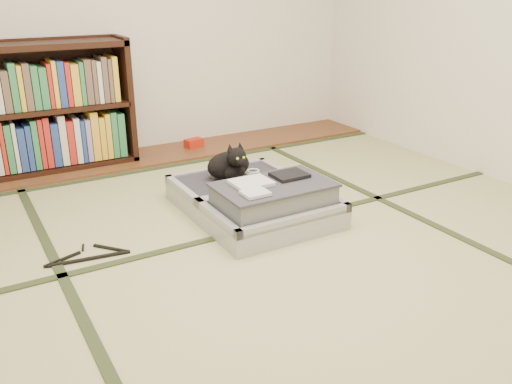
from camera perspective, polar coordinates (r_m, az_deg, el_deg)
floor at (r=2.78m, az=2.75°, el=-7.29°), size 4.50×4.50×0.00m
wood_strip at (r=4.46m, az=-11.28°, el=3.70°), size 4.00×0.50×0.02m
red_item at (r=4.61m, az=-6.56°, el=5.16°), size 0.17×0.12×0.07m
tatami_borders at (r=3.16m, az=-2.10°, el=-3.50°), size 4.00×4.50×0.01m
bookcase at (r=4.23m, az=-23.04°, el=7.67°), size 1.49×0.34×0.96m
suitcase at (r=3.25m, az=-0.01°, el=-0.80°), size 0.74×0.99×0.29m
cat at (r=3.44m, az=-2.71°, el=2.86°), size 0.33×0.33×0.27m
cable_coil at (r=3.58m, az=-0.38°, el=2.14°), size 0.10×0.10×0.02m
hanger at (r=2.94m, az=-17.25°, el=-6.45°), size 0.43×0.22×0.01m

